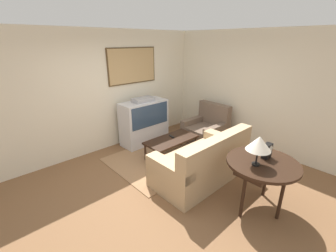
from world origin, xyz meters
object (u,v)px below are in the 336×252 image
(armchair, at_px, (206,130))
(mantel_clock, at_px, (267,151))
(couch, at_px, (202,163))
(tv, at_px, (144,122))
(console_table, at_px, (263,166))
(coffee_table, at_px, (171,141))
(table_lamp, at_px, (259,144))

(armchair, distance_m, mantel_clock, 2.46)
(couch, relative_size, mantel_clock, 8.01)
(tv, distance_m, console_table, 3.11)
(tv, xyz_separation_m, armchair, (1.19, -1.01, -0.25))
(mantel_clock, bearing_deg, coffee_table, 89.76)
(tv, bearing_deg, couch, -95.58)
(coffee_table, height_order, table_lamp, table_lamp)
(mantel_clock, bearing_deg, tv, 89.78)
(couch, distance_m, console_table, 1.14)
(tv, height_order, armchair, tv)
(mantel_clock, bearing_deg, console_table, -167.60)
(coffee_table, relative_size, table_lamp, 2.72)
(tv, xyz_separation_m, table_lamp, (-0.33, -3.06, 0.59))
(couch, distance_m, mantel_clock, 1.21)
(tv, height_order, console_table, tv)
(armchair, relative_size, console_table, 0.93)
(couch, bearing_deg, console_table, 91.83)
(coffee_table, relative_size, console_table, 1.16)
(coffee_table, bearing_deg, table_lamp, -98.86)
(tv, xyz_separation_m, console_table, (-0.16, -3.10, 0.18))
(table_lamp, bearing_deg, mantel_clock, -0.22)
(couch, height_order, coffee_table, couch)
(coffee_table, bearing_deg, console_table, -94.34)
(table_lamp, distance_m, mantel_clock, 0.38)
(tv, xyz_separation_m, mantel_clock, (-0.01, -3.06, 0.37))
(table_lamp, bearing_deg, coffee_table, 81.14)
(table_lamp, bearing_deg, couch, 82.96)
(console_table, bearing_deg, tv, 86.99)
(couch, bearing_deg, coffee_table, -100.74)
(tv, bearing_deg, console_table, -93.01)
(coffee_table, relative_size, mantel_clock, 5.29)
(armchair, xyz_separation_m, mantel_clock, (-1.20, -2.05, 0.62))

